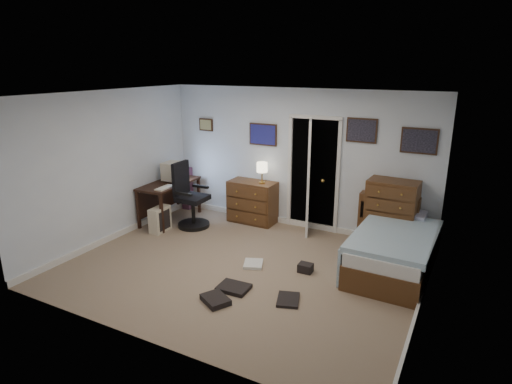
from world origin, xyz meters
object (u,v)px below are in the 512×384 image
at_px(office_chair, 190,202).
at_px(bed, 394,249).
at_px(low_dresser, 252,202).
at_px(tall_dresser, 391,215).
at_px(computer_desk, 166,191).

bearing_deg(office_chair, bed, -1.48).
height_order(low_dresser, bed, low_dresser).
bearing_deg(tall_dresser, office_chair, -165.75).
height_order(computer_desk, bed, computer_desk).
height_order(computer_desk, low_dresser, low_dresser).
relative_size(low_dresser, tall_dresser, 0.78).
bearing_deg(tall_dresser, computer_desk, -168.52).
bearing_deg(low_dresser, tall_dresser, 0.33).
height_order(tall_dresser, bed, tall_dresser).
bearing_deg(computer_desk, tall_dresser, 6.20).
bearing_deg(computer_desk, bed, -4.09).
distance_m(computer_desk, low_dresser, 1.67).
bearing_deg(tall_dresser, low_dresser, -177.88).
height_order(office_chair, low_dresser, office_chair).
xyz_separation_m(computer_desk, bed, (4.27, -0.11, -0.26)).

